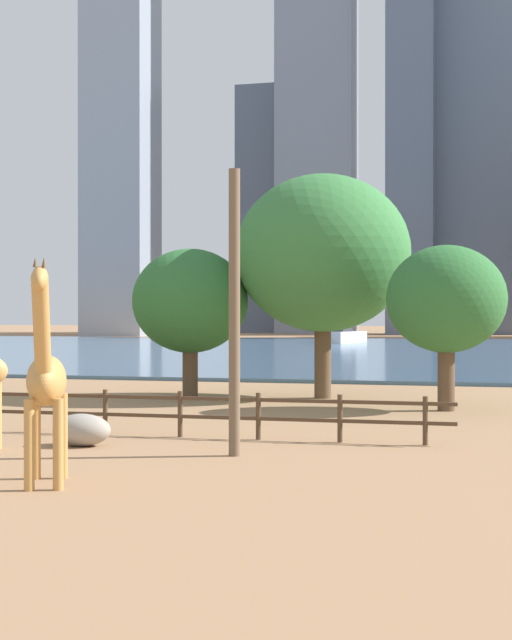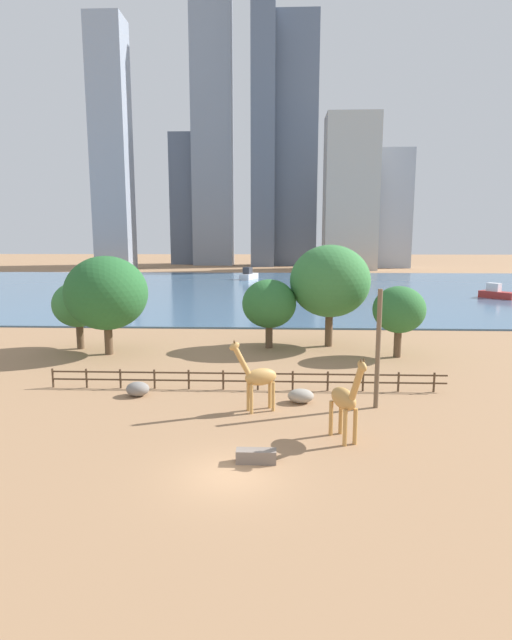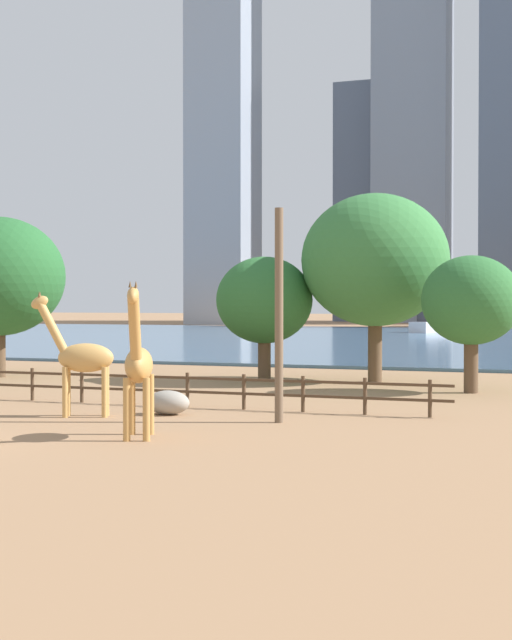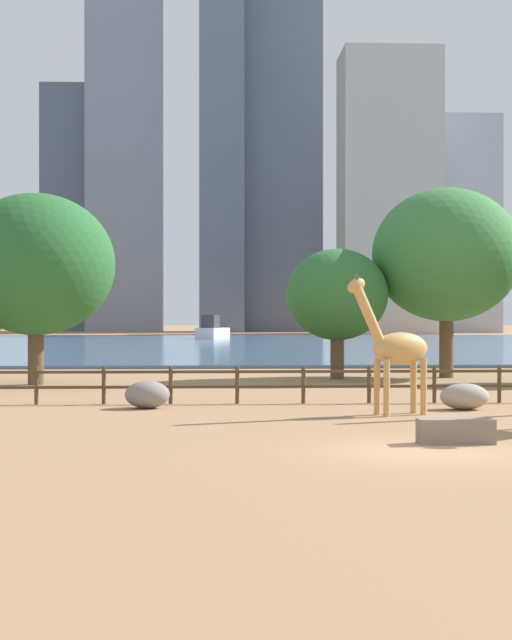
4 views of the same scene
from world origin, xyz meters
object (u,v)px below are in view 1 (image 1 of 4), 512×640
giraffe_companion (46,380)px  tree_right_small (446,300)px  tree_left_large (323,253)px  boulder_by_pole (82,430)px  boat_sailboat (344,334)px  utility_pole (234,312)px  tree_center_broad (190,301)px

giraffe_companion → tree_right_small: (6.79, 17.80, 1.87)m
tree_left_large → giraffe_companion: bearing=-93.8°
boulder_by_pole → tree_left_large: bearing=78.4°
tree_left_large → boat_sailboat: tree_left_large is taller
tree_right_small → boat_sailboat: tree_right_small is taller
boulder_by_pole → tree_left_large: tree_left_large is taller
boulder_by_pole → tree_left_large: (3.34, 16.20, 5.58)m
tree_right_small → utility_pole: bearing=-108.4°
utility_pole → boulder_by_pole: (-4.40, 0.70, -3.10)m
giraffe_companion → tree_center_broad: bearing=168.5°
utility_pole → tree_right_small: size_ratio=1.18×
utility_pole → boulder_by_pole: size_ratio=4.45×
boat_sailboat → tree_right_small: bearing=-149.5°
boulder_by_pole → utility_pole: bearing=-9.0°
giraffe_companion → tree_left_large: (1.47, 21.90, 3.87)m
utility_pole → tree_center_broad: utility_pole is taller
tree_left_large → tree_right_small: 7.01m
giraffe_companion → tree_right_small: bearing=136.8°
tree_right_small → boat_sailboat: (-16.71, 76.08, -2.82)m
tree_right_small → tree_center_broad: bearing=163.4°
giraffe_companion → boat_sailboat: (-9.92, 93.87, -0.95)m
boulder_by_pole → tree_center_broad: size_ratio=0.25×
boat_sailboat → tree_center_broad: bearing=-157.2°
giraffe_companion → boat_sailboat: giraffe_companion is taller
boulder_by_pole → tree_right_small: bearing=54.4°
boulder_by_pole → tree_center_broad: (-2.16, 15.31, 3.60)m
tree_left_large → utility_pole: bearing=-86.4°
boat_sailboat → giraffe_companion: bearing=-155.8°
tree_center_broad → tree_left_large: bearing=9.2°
utility_pole → tree_center_broad: 17.31m
utility_pole → boulder_by_pole: utility_pole is taller
tree_right_small → giraffe_companion: bearing=-110.9°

